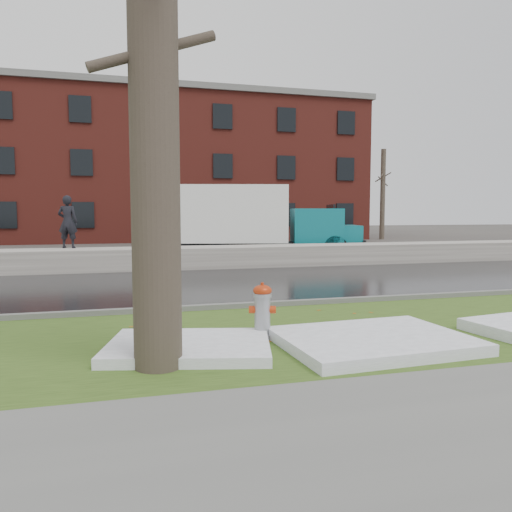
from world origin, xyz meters
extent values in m
plane|color=#47423D|center=(0.00, 0.00, 0.00)|extent=(120.00, 120.00, 0.00)
cube|color=#2F4517|center=(0.00, -1.25, 0.02)|extent=(60.00, 4.50, 0.04)
cube|color=slate|center=(0.00, -5.00, 0.03)|extent=(60.00, 3.00, 0.05)
cube|color=black|center=(0.00, 4.50, 0.01)|extent=(60.00, 7.00, 0.03)
cube|color=slate|center=(0.00, 13.00, 0.01)|extent=(60.00, 9.00, 0.03)
cube|color=slate|center=(0.00, 1.00, 0.07)|extent=(60.00, 0.15, 0.14)
cube|color=#BBB5AB|center=(0.00, 8.70, 0.38)|extent=(60.00, 1.60, 0.75)
cube|color=maroon|center=(2.00, 30.00, 5.00)|extent=(26.00, 12.00, 10.00)
cylinder|color=brown|center=(-6.00, 26.00, 3.25)|extent=(0.36, 0.36, 6.50)
cylinder|color=brown|center=(-6.00, 26.00, 4.20)|extent=(0.84, 1.62, 0.73)
cylinder|color=brown|center=(-6.00, 26.00, 5.10)|extent=(1.08, 1.26, 0.66)
cylinder|color=brown|center=(-6.00, 26.00, 3.60)|extent=(1.40, 0.61, 0.63)
cylinder|color=brown|center=(16.00, 24.00, 3.25)|extent=(0.36, 0.36, 6.50)
cylinder|color=brown|center=(16.00, 24.00, 4.20)|extent=(0.84, 1.62, 0.73)
cylinder|color=brown|center=(16.00, 24.00, 5.10)|extent=(1.08, 1.26, 0.66)
cylinder|color=brown|center=(16.00, 24.00, 3.60)|extent=(1.40, 0.61, 0.63)
cylinder|color=#989A9F|center=(-0.38, -1.45, 0.41)|extent=(0.30, 0.30, 0.74)
ellipsoid|color=#AC2E0D|center=(-0.38, -1.45, 0.78)|extent=(0.35, 0.35, 0.17)
cylinder|color=#AC2E0D|center=(-0.38, -1.45, 0.87)|extent=(0.07, 0.07, 0.05)
cylinder|color=#AC2E0D|center=(-0.52, -1.40, 0.48)|extent=(0.13, 0.14, 0.12)
cylinder|color=#AC2E0D|center=(-0.23, -1.49, 0.48)|extent=(0.13, 0.14, 0.12)
cylinder|color=#989A9F|center=(-0.33, -1.30, 0.48)|extent=(0.17, 0.14, 0.15)
cylinder|color=brown|center=(-2.02, -2.47, 3.75)|extent=(0.71, 0.71, 7.41)
cylinder|color=brown|center=(-2.02, -2.47, 3.85)|extent=(1.54, 0.31, 0.66)
cube|color=black|center=(3.33, 12.29, 0.59)|extent=(7.22, 2.59, 0.20)
cube|color=silver|center=(2.20, 12.57, 1.89)|extent=(5.26, 3.34, 2.43)
cube|color=#0D6C77|center=(5.83, 11.68, 1.35)|extent=(2.53, 2.59, 1.53)
cube|color=#0D6C77|center=(7.10, 11.37, 0.99)|extent=(1.52, 2.18, 0.81)
cube|color=black|center=(6.44, 11.53, 1.89)|extent=(0.50, 1.77, 0.81)
cube|color=black|center=(-0.69, 13.27, 0.29)|extent=(1.76, 1.42, 0.61)
cylinder|color=black|center=(6.26, 10.60, 0.50)|extent=(1.03, 0.50, 0.99)
cylinder|color=black|center=(6.71, 12.44, 0.50)|extent=(1.03, 0.50, 0.99)
cylinder|color=black|center=(2.23, 11.58, 0.50)|extent=(1.03, 0.50, 0.99)
cylinder|color=black|center=(2.68, 13.42, 0.50)|extent=(1.03, 0.50, 0.99)
cylinder|color=black|center=(0.83, 11.93, 0.50)|extent=(1.03, 0.50, 0.99)
cylinder|color=black|center=(1.28, 13.76, 0.50)|extent=(1.03, 0.50, 0.99)
imported|color=black|center=(-4.13, 9.30, 1.64)|extent=(0.73, 0.57, 1.78)
cube|color=white|center=(1.04, -2.30, 0.12)|extent=(2.71, 2.14, 0.16)
cube|color=white|center=(-1.56, -1.89, 0.11)|extent=(2.51, 2.07, 0.14)
camera|label=1|loc=(-2.44, -8.63, 1.95)|focal=35.00mm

